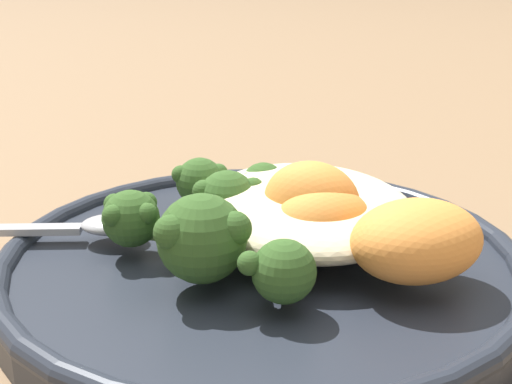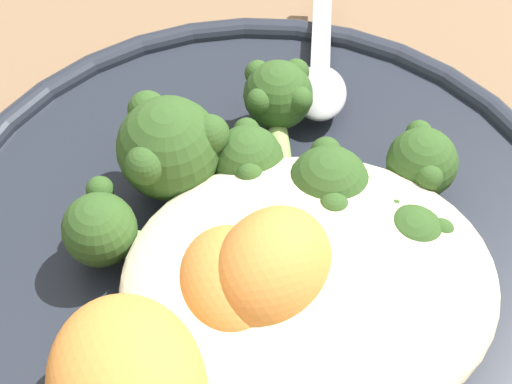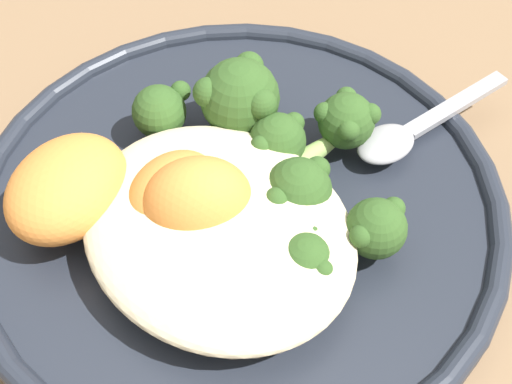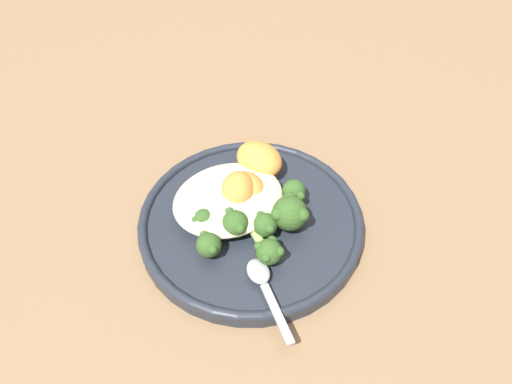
# 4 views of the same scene
# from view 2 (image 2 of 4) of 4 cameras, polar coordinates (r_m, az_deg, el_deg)

# --- Properties ---
(ground_plane) EXTENTS (4.00, 4.00, 0.00)m
(ground_plane) POSITION_cam_2_polar(r_m,az_deg,el_deg) (0.36, -1.26, -5.56)
(ground_plane) COLOR #846647
(plate) EXTENTS (0.28, 0.28, 0.02)m
(plate) POSITION_cam_2_polar(r_m,az_deg,el_deg) (0.35, 0.53, -4.63)
(plate) COLOR #232833
(plate) RESTS_ON ground_plane
(quinoa_mound) EXTENTS (0.14, 0.12, 0.03)m
(quinoa_mound) POSITION_cam_2_polar(r_m,az_deg,el_deg) (0.31, 3.96, -6.00)
(quinoa_mound) COLOR beige
(quinoa_mound) RESTS_ON plate
(broccoli_stalk_0) EXTENTS (0.09, 0.04, 0.03)m
(broccoli_stalk_0) POSITION_cam_2_polar(r_m,az_deg,el_deg) (0.32, 7.92, -4.20)
(broccoli_stalk_0) COLOR #8EB25B
(broccoli_stalk_0) RESTS_ON plate
(broccoli_stalk_1) EXTENTS (0.10, 0.09, 0.03)m
(broccoli_stalk_1) POSITION_cam_2_polar(r_m,az_deg,el_deg) (0.34, 8.97, -0.28)
(broccoli_stalk_1) COLOR #8EB25B
(broccoli_stalk_1) RESTS_ON plate
(broccoli_stalk_2) EXTENTS (0.05, 0.08, 0.03)m
(broccoli_stalk_2) POSITION_cam_2_polar(r_m,az_deg,el_deg) (0.33, 4.45, -1.25)
(broccoli_stalk_2) COLOR #8EB25B
(broccoli_stalk_2) RESTS_ON plate
(broccoli_stalk_3) EXTENTS (0.03, 0.12, 0.03)m
(broccoli_stalk_3) POSITION_cam_2_polar(r_m,az_deg,el_deg) (0.36, 1.84, 4.50)
(broccoli_stalk_3) COLOR #8EB25B
(broccoli_stalk_3) RESTS_ON plate
(broccoli_stalk_4) EXTENTS (0.03, 0.08, 0.03)m
(broccoli_stalk_4) POSITION_cam_2_polar(r_m,az_deg,el_deg) (0.34, 0.20, 0.56)
(broccoli_stalk_4) COLOR #8EB25B
(broccoli_stalk_4) RESTS_ON plate
(broccoli_stalk_5) EXTENTS (0.08, 0.10, 0.04)m
(broccoli_stalk_5) POSITION_cam_2_polar(r_m,az_deg,el_deg) (0.34, -4.21, 1.39)
(broccoli_stalk_5) COLOR #8EB25B
(broccoli_stalk_5) RESTS_ON plate
(broccoli_stalk_6) EXTENTS (0.11, 0.06, 0.03)m
(broccoli_stalk_6) POSITION_cam_2_polar(r_m,az_deg,el_deg) (0.33, -6.58, -3.27)
(broccoli_stalk_6) COLOR #8EB25B
(broccoli_stalk_6) RESTS_ON plate
(sweet_potato_chunk_0) EXTENTS (0.06, 0.07, 0.04)m
(sweet_potato_chunk_0) POSITION_cam_2_polar(r_m,az_deg,el_deg) (0.31, 1.44, -5.32)
(sweet_potato_chunk_0) COLOR orange
(sweet_potato_chunk_0) RESTS_ON plate
(sweet_potato_chunk_1) EXTENTS (0.05, 0.06, 0.03)m
(sweet_potato_chunk_1) POSITION_cam_2_polar(r_m,az_deg,el_deg) (0.31, -2.11, -6.41)
(sweet_potato_chunk_1) COLOR orange
(sweet_potato_chunk_1) RESTS_ON plate
(sweet_potato_chunk_2) EXTENTS (0.07, 0.08, 0.04)m
(sweet_potato_chunk_2) POSITION_cam_2_polar(r_m,az_deg,el_deg) (0.29, -8.18, -12.46)
(sweet_potato_chunk_2) COLOR orange
(sweet_potato_chunk_2) RESTS_ON plate
(spoon) EXTENTS (0.03, 0.11, 0.01)m
(spoon) POSITION_cam_2_polar(r_m,az_deg,el_deg) (0.40, 4.60, 8.02)
(spoon) COLOR #A3A3A8
(spoon) RESTS_ON plate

